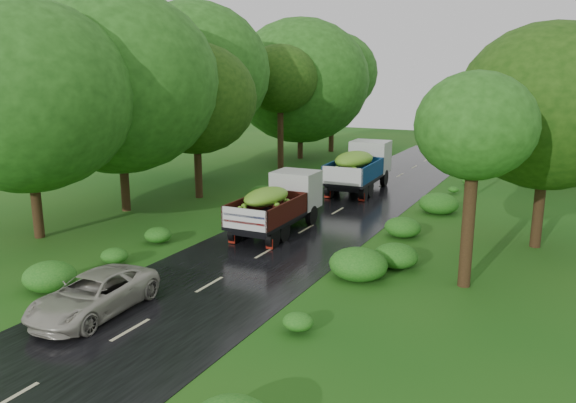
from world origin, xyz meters
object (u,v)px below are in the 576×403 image
Objects in this scene: car at (93,294)px; utility_pole at (474,136)px; truck_near at (280,201)px; truck_far at (361,165)px.

utility_pole is (7.60, 21.94, 3.10)m from car.
truck_far reaches higher than truck_near.
truck_near is at bearing -96.70° from utility_pole.
utility_pole is (6.83, 11.09, 2.30)m from truck_near.
truck_near is 1.37× the size of car.
truck_near is at bearing 82.18° from car.
car is 23.42m from utility_pole.
truck_far is 21.45m from car.
truck_far is at bearing 87.46° from truck_near.
car is (-0.98, -21.41, -1.00)m from truck_far.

